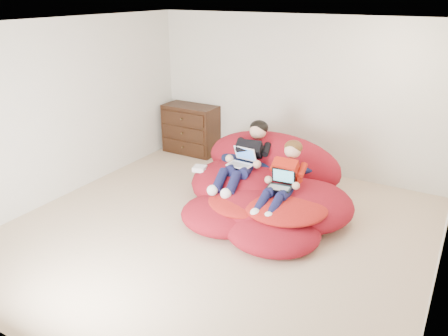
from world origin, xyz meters
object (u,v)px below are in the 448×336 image
(dresser, at_px, (191,129))
(laptop_white, at_px, (242,160))
(older_boy, at_px, (247,154))
(younger_boy, at_px, (284,176))
(beanbag_pile, at_px, (265,188))
(laptop_black, at_px, (281,182))

(dresser, relative_size, laptop_white, 2.93)
(older_boy, distance_m, younger_boy, 0.78)
(beanbag_pile, relative_size, older_boy, 1.84)
(dresser, bearing_deg, younger_boy, -31.92)
(dresser, height_order, younger_boy, younger_boy)
(younger_boy, xyz_separation_m, laptop_white, (-0.71, 0.20, 0.01))
(dresser, relative_size, older_boy, 0.73)
(older_boy, distance_m, laptop_black, 0.83)
(dresser, height_order, beanbag_pile, dresser)
(older_boy, bearing_deg, younger_boy, -25.19)
(younger_boy, relative_size, laptop_black, 3.35)
(dresser, distance_m, laptop_white, 2.25)
(beanbag_pile, height_order, laptop_black, beanbag_pile)
(older_boy, height_order, laptop_black, older_boy)
(younger_boy, height_order, laptop_white, younger_boy)
(younger_boy, distance_m, laptop_black, 0.10)
(younger_boy, bearing_deg, beanbag_pile, 144.72)
(dresser, xyz_separation_m, laptop_black, (2.49, -1.63, 0.12))
(older_boy, xyz_separation_m, laptop_black, (0.71, -0.41, -0.12))
(dresser, bearing_deg, laptop_black, -33.24)
(older_boy, xyz_separation_m, younger_boy, (0.71, -0.33, -0.05))
(dresser, xyz_separation_m, older_boy, (1.78, -1.22, 0.24))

